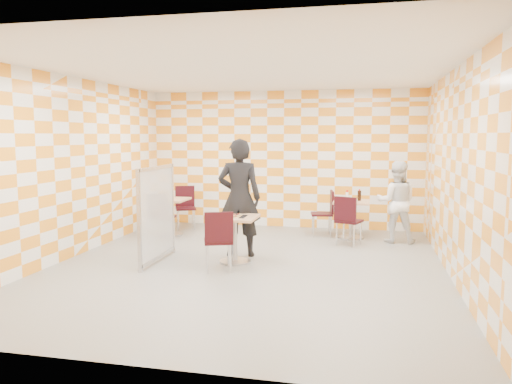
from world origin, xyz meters
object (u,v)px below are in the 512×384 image
chair_main_front (219,236)px  second_table (351,213)px  empty_table (170,210)px  man_dark (239,198)px  partition (157,213)px  sport_bottle (347,196)px  chair_empty_near (160,213)px  chair_empty_far (185,204)px  man_white (396,202)px  main_table (235,231)px  soda_bottle (359,196)px  chair_second_front (347,217)px  chair_second_side (326,209)px

chair_main_front → second_table: bearing=57.7°
empty_table → man_dark: man_dark is taller
partition → chair_main_front: bearing=-18.6°
second_table → sport_bottle: (-0.09, 0.09, 0.33)m
second_table → partition: (-2.99, -2.55, 0.28)m
chair_main_front → chair_empty_near: 2.55m
chair_empty_near → chair_empty_far: size_ratio=1.00×
empty_table → man_white: man_white is taller
sport_bottle → chair_empty_far: bearing=176.2°
main_table → chair_empty_near: 2.21m
second_table → empty_table: 3.66m
chair_empty_near → chair_empty_far: same height
chair_empty_near → main_table: bearing=-34.7°
soda_bottle → chair_empty_near: bearing=-163.5°
main_table → second_table: 2.92m
main_table → sport_bottle: 2.95m
chair_empty_far → soda_bottle: (3.74, -0.28, 0.31)m
chair_second_front → chair_empty_far: same height
partition → chair_empty_far: bearing=101.7°
chair_empty_far → chair_second_side: bearing=-3.8°
chair_empty_far → partition: (0.59, -2.87, 0.25)m
chair_second_side → chair_empty_near: (-3.09, -1.18, 0.00)m
empty_table → partition: bearing=-73.0°
chair_main_front → chair_second_side: bearing=66.0°
chair_second_side → main_table: bearing=-117.5°
man_dark → soda_bottle: man_dark is taller
man_dark → sport_bottle: man_dark is taller
man_dark → soda_bottle: size_ratio=8.61×
second_table → man_dark: 2.63m
sport_bottle → soda_bottle: soda_bottle is taller
sport_bottle → main_table: bearing=-124.8°
chair_empty_near → man_dark: (1.78, -0.79, 0.45)m
second_table → man_dark: (-1.81, -1.85, 0.48)m
empty_table → chair_second_side: bearing=10.5°
second_table → man_dark: size_ratio=0.38×
empty_table → partition: 2.19m
chair_empty_far → partition: size_ratio=0.60×
main_table → soda_bottle: size_ratio=3.26×
chair_second_side → partition: bearing=-133.2°
man_dark → soda_bottle: bearing=-142.8°
chair_second_front → partition: 3.47m
chair_main_front → chair_empty_far: size_ratio=1.00×
man_white → sport_bottle: (-0.94, 0.26, 0.06)m
man_white → chair_empty_far: bearing=-4.6°
chair_second_side → chair_empty_far: bearing=176.2°
chair_second_front → empty_table: bearing=175.8°
partition → sport_bottle: partition is taller
second_table → chair_second_front: (-0.05, -0.73, 0.04)m
sport_bottle → man_white: bearing=-15.6°
chair_empty_near → chair_second_side: bearing=20.9°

